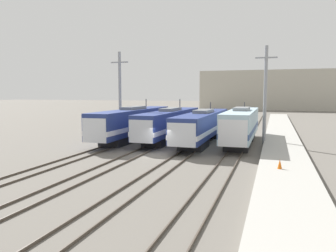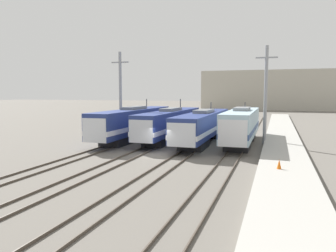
{
  "view_description": "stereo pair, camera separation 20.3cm",
  "coord_description": "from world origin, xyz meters",
  "px_view_note": "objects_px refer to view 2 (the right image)",
  "views": [
    {
      "loc": [
        10.33,
        -28.98,
        5.95
      ],
      "look_at": [
        -0.02,
        2.7,
        2.54
      ],
      "focal_mm": 35.0,
      "sensor_mm": 36.0,
      "label": 1
    },
    {
      "loc": [
        10.52,
        -28.92,
        5.95
      ],
      "look_at": [
        -0.02,
        2.7,
        2.54
      ],
      "focal_mm": 35.0,
      "sensor_mm": 36.0,
      "label": 2
    }
  ],
  "objects_px": {
    "locomotive_far_left": "(133,123)",
    "locomotive_center_left": "(170,123)",
    "locomotive_far_right": "(241,126)",
    "traffic_cone": "(279,164)",
    "locomotive_center_right": "(203,126)",
    "catenary_tower_right": "(266,94)",
    "catenary_tower_left": "(120,94)"
  },
  "relations": [
    {
      "from": "locomotive_center_left",
      "to": "locomotive_far_left",
      "type": "bearing_deg",
      "value": -163.62
    },
    {
      "from": "locomotive_far_left",
      "to": "catenary_tower_right",
      "type": "height_order",
      "value": "catenary_tower_right"
    },
    {
      "from": "locomotive_far_right",
      "to": "catenary_tower_left",
      "type": "relative_size",
      "value": 1.46
    },
    {
      "from": "locomotive_far_left",
      "to": "locomotive_center_right",
      "type": "distance_m",
      "value": 8.97
    },
    {
      "from": "traffic_cone",
      "to": "locomotive_far_left",
      "type": "bearing_deg",
      "value": 143.53
    },
    {
      "from": "locomotive_far_right",
      "to": "catenary_tower_right",
      "type": "relative_size",
      "value": 1.46
    },
    {
      "from": "locomotive_center_left",
      "to": "locomotive_center_right",
      "type": "height_order",
      "value": "locomotive_center_left"
    },
    {
      "from": "locomotive_center_left",
      "to": "locomotive_far_right",
      "type": "height_order",
      "value": "locomotive_center_left"
    },
    {
      "from": "locomotive_center_left",
      "to": "catenary_tower_left",
      "type": "bearing_deg",
      "value": 178.58
    },
    {
      "from": "locomotive_center_left",
      "to": "locomotive_far_right",
      "type": "relative_size",
      "value": 1.19
    },
    {
      "from": "locomotive_far_left",
      "to": "traffic_cone",
      "type": "relative_size",
      "value": 28.09
    },
    {
      "from": "locomotive_center_right",
      "to": "locomotive_far_right",
      "type": "height_order",
      "value": "locomotive_far_right"
    },
    {
      "from": "locomotive_center_left",
      "to": "locomotive_center_right",
      "type": "distance_m",
      "value": 4.58
    },
    {
      "from": "catenary_tower_left",
      "to": "locomotive_far_left",
      "type": "bearing_deg",
      "value": -31.71
    },
    {
      "from": "locomotive_center_right",
      "to": "catenary_tower_left",
      "type": "distance_m",
      "value": 12.02
    },
    {
      "from": "locomotive_center_right",
      "to": "catenary_tower_left",
      "type": "bearing_deg",
      "value": 174.42
    },
    {
      "from": "locomotive_far_right",
      "to": "catenary_tower_left",
      "type": "xyz_separation_m",
      "value": [
        -15.85,
        1.37,
        3.58
      ]
    },
    {
      "from": "locomotive_far_right",
      "to": "locomotive_center_right",
      "type": "bearing_deg",
      "value": 176.64
    },
    {
      "from": "catenary_tower_right",
      "to": "traffic_cone",
      "type": "distance_m",
      "value": 15.36
    },
    {
      "from": "locomotive_far_left",
      "to": "traffic_cone",
      "type": "bearing_deg",
      "value": -36.47
    },
    {
      "from": "locomotive_far_left",
      "to": "catenary_tower_right",
      "type": "bearing_deg",
      "value": 5.33
    },
    {
      "from": "locomotive_center_right",
      "to": "locomotive_far_right",
      "type": "relative_size",
      "value": 1.21
    },
    {
      "from": "locomotive_far_left",
      "to": "catenary_tower_left",
      "type": "height_order",
      "value": "catenary_tower_left"
    },
    {
      "from": "locomotive_center_left",
      "to": "locomotive_center_right",
      "type": "xyz_separation_m",
      "value": [
        4.48,
        -0.94,
        -0.05
      ]
    },
    {
      "from": "locomotive_far_left",
      "to": "locomotive_center_left",
      "type": "distance_m",
      "value": 4.67
    },
    {
      "from": "locomotive_far_left",
      "to": "locomotive_far_right",
      "type": "xyz_separation_m",
      "value": [
        13.44,
        0.11,
        0.03
      ]
    },
    {
      "from": "locomotive_center_right",
      "to": "locomotive_center_left",
      "type": "bearing_deg",
      "value": 168.16
    },
    {
      "from": "locomotive_center_right",
      "to": "locomotive_far_right",
      "type": "xyz_separation_m",
      "value": [
        4.48,
        -0.26,
        0.16
      ]
    },
    {
      "from": "locomotive_far_left",
      "to": "locomotive_center_left",
      "type": "height_order",
      "value": "locomotive_far_left"
    },
    {
      "from": "locomotive_far_right",
      "to": "traffic_cone",
      "type": "height_order",
      "value": "locomotive_far_right"
    },
    {
      "from": "locomotive_far_right",
      "to": "locomotive_center_left",
      "type": "bearing_deg",
      "value": 172.36
    },
    {
      "from": "locomotive_center_left",
      "to": "locomotive_far_right",
      "type": "distance_m",
      "value": 9.04
    }
  ]
}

